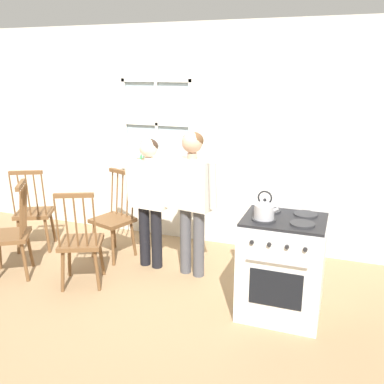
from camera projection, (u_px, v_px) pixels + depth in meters
name	position (u px, v px, depth m)	size (l,w,h in m)	color
ground_plane	(133.00, 283.00, 4.49)	(16.00, 16.00, 0.00)	#937551
wall_back	(182.00, 137.00, 5.37)	(6.40, 0.16, 2.70)	silver
chair_by_window	(81.00, 243.00, 4.36)	(0.55, 0.54, 1.03)	brown
chair_near_wall	(34.00, 213.00, 5.25)	(0.55, 0.54, 1.03)	brown
chair_center_cluster	(114.00, 219.00, 5.04)	(0.52, 0.51, 1.03)	brown
chair_near_stove	(11.00, 235.00, 4.55)	(0.56, 0.57, 1.03)	brown
person_elderly_left	(149.00, 192.00, 4.66)	(0.57, 0.25, 1.46)	black
person_teen_center	(192.00, 190.00, 4.44)	(0.59, 0.29, 1.56)	#4C4C51
stove	(282.00, 265.00, 3.84)	(0.72, 0.68, 1.08)	white
kettle	(264.00, 209.00, 3.63)	(0.21, 0.17, 0.25)	#B7B7BC
potted_plant	(142.00, 162.00, 5.56)	(0.16, 0.16, 0.23)	#935B3D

